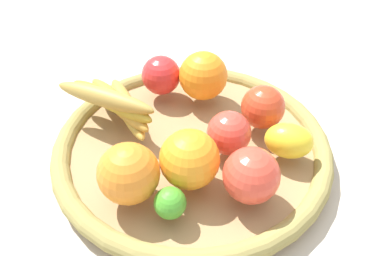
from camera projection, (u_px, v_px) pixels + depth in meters
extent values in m
plane|color=#C1B4A2|center=(192.00, 156.00, 0.64)|extent=(2.40, 2.40, 0.00)
cylinder|color=#9E7C52|center=(192.00, 150.00, 0.64)|extent=(0.41, 0.41, 0.03)
torus|color=olive|center=(192.00, 144.00, 0.63)|extent=(0.43, 0.43, 0.03)
sphere|color=orange|center=(203.00, 76.00, 0.67)|extent=(0.11, 0.11, 0.08)
sphere|color=orange|center=(190.00, 159.00, 0.52)|extent=(0.10, 0.10, 0.08)
ellipsoid|color=gold|center=(127.00, 107.00, 0.65)|extent=(0.17, 0.07, 0.03)
ellipsoid|color=#B18730|center=(118.00, 104.00, 0.64)|extent=(0.17, 0.03, 0.03)
ellipsoid|color=#AC942B|center=(111.00, 101.00, 0.62)|extent=(0.17, 0.07, 0.03)
ellipsoid|color=#A9893C|center=(105.00, 98.00, 0.61)|extent=(0.16, 0.11, 0.03)
sphere|color=orange|center=(129.00, 173.00, 0.51)|extent=(0.09, 0.09, 0.08)
sphere|color=green|center=(170.00, 203.00, 0.49)|extent=(0.05, 0.05, 0.04)
sphere|color=red|center=(263.00, 107.00, 0.62)|extent=(0.10, 0.10, 0.07)
sphere|color=red|center=(161.00, 75.00, 0.69)|extent=(0.09, 0.09, 0.07)
sphere|color=#E04334|center=(229.00, 133.00, 0.58)|extent=(0.09, 0.09, 0.07)
ellipsoid|color=yellow|center=(289.00, 141.00, 0.57)|extent=(0.09, 0.08, 0.05)
sphere|color=#DE4532|center=(251.00, 175.00, 0.51)|extent=(0.09, 0.09, 0.07)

